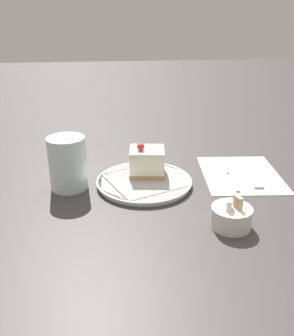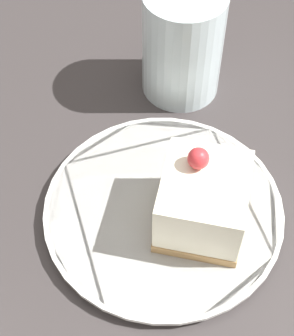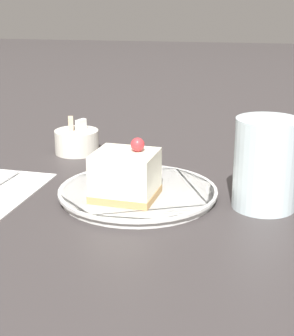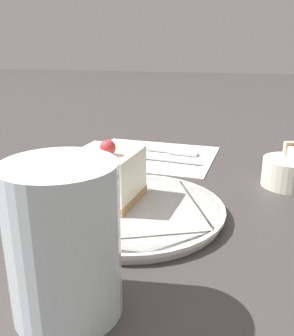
{
  "view_description": "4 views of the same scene",
  "coord_description": "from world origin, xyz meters",
  "views": [
    {
      "loc": [
        0.11,
        0.71,
        0.37
      ],
      "look_at": [
        0.03,
        -0.01,
        0.05
      ],
      "focal_mm": 40.0,
      "sensor_mm": 36.0,
      "label": 1
    },
    {
      "loc": [
        -0.23,
        -0.04,
        0.43
      ],
      "look_at": [
        0.04,
        -0.01,
        0.05
      ],
      "focal_mm": 60.0,
      "sensor_mm": 36.0,
      "label": 2
    },
    {
      "loc": [
        0.16,
        -0.71,
        0.27
      ],
      "look_at": [
        0.04,
        -0.01,
        0.04
      ],
      "focal_mm": 60.0,
      "sensor_mm": 36.0,
      "label": 3
    },
    {
      "loc": [
        0.41,
        0.08,
        0.19
      ],
      "look_at": [
        0.03,
        -0.01,
        0.06
      ],
      "focal_mm": 40.0,
      "sensor_mm": 36.0,
      "label": 4
    }
  ],
  "objects": [
    {
      "name": "fork",
      "position": [
        -0.22,
        -0.04,
        0.01
      ],
      "size": [
        0.04,
        0.16,
        0.0
      ],
      "rotation": [
        0.0,
        0.0,
        -0.13
      ],
      "color": "silver",
      "rests_on": "napkin"
    },
    {
      "name": "drinking_glass",
      "position": [
        0.19,
        -0.03,
        0.06
      ],
      "size": [
        0.08,
        0.08,
        0.11
      ],
      "color": "silver",
      "rests_on": "ground_plane"
    },
    {
      "name": "napkin",
      "position": [
        -0.2,
        -0.06,
        0.0
      ],
      "size": [
        0.19,
        0.23,
        0.0
      ],
      "rotation": [
        0.0,
        0.0,
        -0.08
      ],
      "color": "white",
      "rests_on": "ground_plane"
    },
    {
      "name": "sugar_bowl",
      "position": [
        -0.11,
        0.16,
        0.02
      ],
      "size": [
        0.07,
        0.07,
        0.06
      ],
      "color": "silver",
      "rests_on": "ground_plane"
    },
    {
      "name": "plate",
      "position": [
        0.03,
        -0.03,
        0.01
      ],
      "size": [
        0.21,
        0.21,
        0.01
      ],
      "color": "silver",
      "rests_on": "ground_plane"
    },
    {
      "name": "knife",
      "position": [
        -0.18,
        -0.08,
        0.01
      ],
      "size": [
        0.04,
        0.19,
        0.0
      ],
      "rotation": [
        0.0,
        0.0,
        -0.13
      ],
      "color": "silver",
      "rests_on": "napkin"
    },
    {
      "name": "cake_slice",
      "position": [
        0.02,
        -0.06,
        0.04
      ],
      "size": [
        0.09,
        0.08,
        0.08
      ],
      "rotation": [
        0.0,
        0.0,
        -0.12
      ],
      "color": "#AD8451",
      "rests_on": "plate"
    },
    {
      "name": "ground_plane",
      "position": [
        0.0,
        0.0,
        0.0
      ],
      "size": [
        4.0,
        4.0,
        0.0
      ],
      "primitive_type": "plane",
      "color": "#383333"
    }
  ]
}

